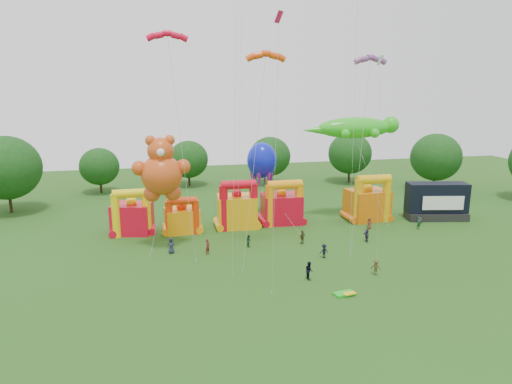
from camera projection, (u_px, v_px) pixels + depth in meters
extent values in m
plane|color=#274E15|center=(335.00, 320.00, 38.64)|extent=(160.00, 160.00, 0.00)
cylinder|color=#352314|center=(434.00, 181.00, 86.43)|extent=(0.44, 0.44, 3.72)
ellipsoid|color=#153F13|center=(436.00, 157.00, 85.41)|extent=(9.30, 9.30, 8.89)
cylinder|color=#352314|center=(349.00, 174.00, 93.84)|extent=(0.44, 0.44, 3.51)
ellipsoid|color=#153F13|center=(350.00, 153.00, 92.88)|extent=(8.77, 8.78, 8.39)
cylinder|color=#352314|center=(270.00, 176.00, 92.12)|extent=(0.44, 0.44, 3.30)
ellipsoid|color=#153F13|center=(270.00, 156.00, 91.21)|extent=(8.25, 8.25, 7.88)
cylinder|color=#352314|center=(189.00, 178.00, 90.72)|extent=(0.44, 0.44, 3.09)
ellipsoid|color=#153F13|center=(189.00, 159.00, 89.87)|extent=(7.73, 7.72, 7.38)
cylinder|color=#352314|center=(101.00, 185.00, 84.69)|extent=(0.44, 0.44, 2.88)
ellipsoid|color=#153F13|center=(99.00, 166.00, 83.89)|extent=(7.20, 7.20, 6.88)
cylinder|color=#352314|center=(10.00, 200.00, 71.15)|extent=(0.44, 0.44, 4.14)
ellipsoid|color=#153F13|center=(6.00, 168.00, 70.01)|extent=(10.35, 10.35, 9.89)
cube|color=red|center=(132.00, 218.00, 61.25)|extent=(5.78, 5.04, 4.06)
cylinder|color=yellow|center=(116.00, 216.00, 59.27)|extent=(1.10, 1.10, 5.79)
cylinder|color=yellow|center=(147.00, 214.00, 60.08)|extent=(1.10, 1.10, 5.79)
cylinder|color=yellow|center=(130.00, 193.00, 59.02)|extent=(4.45, 1.15, 1.15)
sphere|color=yellow|center=(131.00, 202.00, 60.73)|extent=(1.40, 1.40, 1.40)
cube|color=orange|center=(182.00, 220.00, 61.83)|extent=(4.83, 4.04, 3.24)
cylinder|color=red|center=(169.00, 219.00, 60.09)|extent=(0.98, 0.98, 4.63)
cylinder|color=red|center=(196.00, 217.00, 60.80)|extent=(0.98, 0.98, 4.63)
cylinder|color=red|center=(182.00, 201.00, 59.92)|extent=(3.96, 1.03, 1.03)
sphere|color=red|center=(182.00, 206.00, 61.40)|extent=(1.40, 1.40, 1.40)
cube|color=orange|center=(237.00, 211.00, 63.94)|extent=(5.58, 4.59, 4.46)
cylinder|color=red|center=(224.00, 208.00, 61.83)|extent=(1.17, 1.17, 6.37)
cylinder|color=red|center=(254.00, 207.00, 62.68)|extent=(1.17, 1.17, 6.37)
cylinder|color=red|center=(238.00, 185.00, 61.54)|extent=(4.73, 1.23, 1.23)
sphere|color=red|center=(237.00, 194.00, 63.37)|extent=(1.40, 1.40, 1.40)
cube|color=red|center=(281.00, 208.00, 65.96)|extent=(5.76, 4.72, 4.17)
cylinder|color=orange|center=(270.00, 206.00, 63.80)|extent=(1.21, 1.21, 5.95)
cylinder|color=orange|center=(299.00, 204.00, 64.68)|extent=(1.21, 1.21, 5.95)
cylinder|color=orange|center=(285.00, 185.00, 63.57)|extent=(4.91, 1.27, 1.27)
sphere|color=orange|center=(282.00, 192.00, 65.43)|extent=(1.40, 1.40, 1.40)
cube|color=#D4630B|center=(367.00, 205.00, 67.63)|extent=(6.22, 5.24, 4.46)
cylinder|color=#EAA70C|center=(358.00, 202.00, 65.38)|extent=(1.25, 1.25, 6.37)
cylinder|color=#EAA70C|center=(386.00, 200.00, 66.30)|extent=(1.25, 1.25, 6.37)
cylinder|color=#EAA70C|center=(374.00, 179.00, 65.13)|extent=(5.06, 1.31, 1.31)
sphere|color=#EAA70C|center=(368.00, 188.00, 67.06)|extent=(1.40, 1.40, 1.40)
cube|color=black|center=(436.00, 216.00, 67.92)|extent=(9.18, 4.88, 1.10)
cube|color=black|center=(437.00, 197.00, 67.50)|extent=(9.10, 4.46, 4.36)
cube|color=white|center=(443.00, 203.00, 66.00)|extent=(5.92, 1.23, 2.05)
cylinder|color=black|center=(420.00, 220.00, 65.99)|extent=(0.30, 0.90, 0.90)
cylinder|color=black|center=(462.00, 218.00, 67.43)|extent=(0.30, 0.90, 0.90)
sphere|color=#CA4716|center=(162.00, 175.00, 53.94)|extent=(4.86, 4.86, 4.86)
sphere|color=#CA4716|center=(160.00, 151.00, 53.29)|extent=(3.09, 3.09, 3.09)
sphere|color=#CA4716|center=(150.00, 141.00, 52.79)|extent=(1.22, 1.22, 1.22)
sphere|color=#CA4716|center=(170.00, 140.00, 53.24)|extent=(1.22, 1.22, 1.22)
sphere|color=#CA4716|center=(139.00, 168.00, 53.21)|extent=(1.77, 1.77, 1.77)
sphere|color=#CA4716|center=(183.00, 167.00, 54.26)|extent=(1.77, 1.77, 1.77)
sphere|color=#CA4716|center=(152.00, 193.00, 54.18)|extent=(1.99, 1.99, 1.99)
sphere|color=#CA4716|center=(173.00, 192.00, 54.68)|extent=(1.99, 1.99, 1.99)
sphere|color=white|center=(161.00, 152.00, 51.87)|extent=(0.88, 0.88, 0.88)
ellipsoid|color=green|center=(355.00, 128.00, 66.20)|extent=(11.50, 3.59, 3.05)
sphere|color=green|center=(391.00, 125.00, 67.28)|extent=(2.47, 2.47, 2.47)
cone|color=green|center=(317.00, 130.00, 65.04)|extent=(4.49, 1.80, 1.80)
sphere|color=green|center=(364.00, 131.00, 68.52)|extent=(1.35, 1.35, 1.35)
sphere|color=green|center=(375.00, 133.00, 65.10)|extent=(1.35, 1.35, 1.35)
sphere|color=green|center=(336.00, 132.00, 67.60)|extent=(1.35, 1.35, 1.35)
sphere|color=green|center=(345.00, 134.00, 64.18)|extent=(1.35, 1.35, 1.35)
ellipsoid|color=#0C19C1|center=(262.00, 160.00, 68.17)|extent=(4.47, 4.47, 5.37)
cone|color=#591E8C|center=(271.00, 176.00, 69.02)|extent=(1.01, 1.01, 3.58)
cone|color=#591E8C|center=(265.00, 175.00, 70.07)|extent=(1.01, 1.01, 3.58)
cone|color=#591E8C|center=(255.00, 175.00, 69.77)|extent=(1.01, 1.01, 3.58)
cone|color=#591E8C|center=(252.00, 177.00, 68.43)|extent=(1.01, 1.01, 3.58)
cone|color=#591E8C|center=(259.00, 178.00, 67.38)|extent=(1.01, 1.01, 3.58)
cone|color=#591E8C|center=(269.00, 178.00, 67.68)|extent=(1.01, 1.01, 3.58)
cube|color=#BF0937|center=(279.00, 17.00, 43.85)|extent=(1.02, 1.02, 1.10)
cube|color=silver|center=(380.00, 60.00, 51.42)|extent=(1.02, 1.02, 1.10)
cube|color=green|center=(344.00, 294.00, 43.22)|extent=(2.15, 1.36, 0.24)
cube|color=yellow|center=(349.00, 293.00, 42.98)|extent=(1.29, 0.81, 0.10)
imported|color=#22273A|center=(171.00, 246.00, 53.86)|extent=(1.07, 0.83, 1.93)
imported|color=maroon|center=(208.00, 247.00, 53.56)|extent=(0.76, 0.81, 1.87)
imported|color=#1A4126|center=(249.00, 241.00, 56.12)|extent=(0.73, 0.86, 1.56)
imported|color=black|center=(324.00, 251.00, 52.42)|extent=(1.17, 0.81, 1.66)
imported|color=#3E3B19|center=(302.00, 237.00, 57.14)|extent=(1.11, 0.89, 1.77)
imported|color=#292640|center=(367.00, 235.00, 57.95)|extent=(0.59, 1.58, 1.67)
imported|color=brown|center=(369.00, 223.00, 63.21)|extent=(0.91, 0.78, 1.57)
imported|color=#183C29|center=(419.00, 223.00, 63.02)|extent=(0.74, 0.58, 1.78)
imported|color=black|center=(309.00, 270.00, 46.63)|extent=(0.72, 0.92, 1.88)
imported|color=#433C1B|center=(376.00, 267.00, 47.72)|extent=(1.24, 1.12, 1.66)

